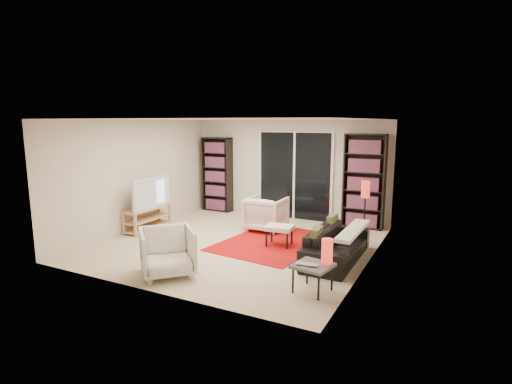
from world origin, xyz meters
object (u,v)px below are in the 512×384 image
bookshelf_left (217,174)px  armchair_front (167,252)px  armchair_back (266,214)px  side_table (313,267)px  floor_lamp (365,196)px  tv_stand (148,218)px  sofa (337,244)px  ottoman (279,229)px  bookshelf_right (364,181)px

bookshelf_left → armchair_front: 4.62m
armchair_back → side_table: (1.98, -2.61, -0.01)m
bookshelf_left → armchair_front: bearing=-67.2°
armchair_front → floor_lamp: (2.33, 3.16, 0.54)m
tv_stand → armchair_back: armchair_back is taller
armchair_front → floor_lamp: bearing=6.8°
tv_stand → sofa: size_ratio=0.62×
armchair_back → armchair_front: 3.05m
tv_stand → bookshelf_left: bearing=82.1°
armchair_back → ottoman: (0.71, -0.90, -0.03)m
bookshelf_right → armchair_front: bookshelf_right is taller
bookshelf_left → floor_lamp: 4.25m
side_table → armchair_back: bearing=127.1°
bookshelf_left → side_table: size_ratio=3.40×
bookshelf_right → sofa: bookshelf_right is taller
tv_stand → armchair_front: (2.10, -1.89, 0.11)m
bookshelf_right → armchair_front: 4.75m
sofa → ottoman: (-1.20, 0.27, 0.07)m
tv_stand → sofa: 4.25m
bookshelf_right → ottoman: 2.48m
ottoman → floor_lamp: bearing=36.6°
bookshelf_left → tv_stand: (-0.32, -2.34, -0.71)m
armchair_back → ottoman: size_ratio=1.46×
ottoman → sofa: bearing=-12.7°
bookshelf_right → ottoman: size_ratio=3.76×
bookshelf_left → ottoman: 3.50m
bookshelf_right → floor_lamp: (0.26, -1.06, -0.14)m
sofa → ottoman: 1.23m
bookshelf_right → tv_stand: (-4.17, -2.34, -0.79)m
tv_stand → armchair_front: 2.83m
ottoman → bookshelf_right: bearing=61.8°
sofa → floor_lamp: floor_lamp is taller
armchair_back → armchair_front: bearing=84.1°
bookshelf_right → armchair_back: (-1.83, -1.19, -0.68)m
sofa → floor_lamp: (0.18, 1.30, 0.64)m
sofa → floor_lamp: bearing=-8.0°
bookshelf_right → armchair_back: bookshelf_right is taller
tv_stand → ottoman: bearing=4.6°
ottoman → side_table: same height
armchair_back → armchair_front: size_ratio=1.00×
sofa → floor_lamp: 1.46m
armchair_front → bookshelf_right: bearing=17.1°
ottoman → side_table: 2.13m
armchair_front → ottoman: bearing=19.2°
tv_stand → floor_lamp: 4.66m
tv_stand → armchair_back: bearing=26.2°
bookshelf_right → tv_stand: 4.85m
tv_stand → sofa: (4.25, -0.02, 0.01)m
sofa → bookshelf_right: bearing=1.9°
ottoman → side_table: bearing=-53.5°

